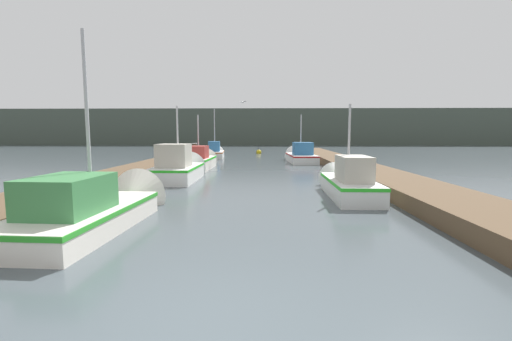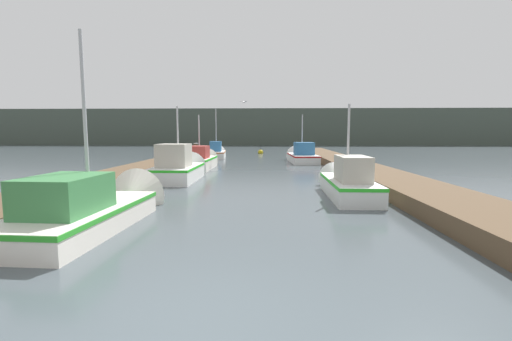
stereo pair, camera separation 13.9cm
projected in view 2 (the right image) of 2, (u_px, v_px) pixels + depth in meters
The scene contains 14 objects.
ground_plane at pixel (197, 333), 3.74m from camera, with size 200.00×200.00×0.00m.
dock_left at pixel (155, 167), 19.80m from camera, with size 2.34×40.00×0.47m.
dock_right at pixel (355, 167), 19.41m from camera, with size 2.34×40.00×0.47m.
distant_shore_ridge at pixel (264, 128), 66.43m from camera, with size 120.00×16.00×6.36m.
fishing_boat_0 at pixel (96, 207), 8.13m from camera, with size 1.99×5.08×4.99m.
fishing_boat_1 at pixel (346, 182), 11.98m from camera, with size 1.47×4.83×3.49m.
fishing_boat_2 at pixel (180, 168), 16.00m from camera, with size 1.83×4.51×3.90m.
fishing_boat_3 at pixel (200, 160), 21.24m from camera, with size 1.73×4.73×3.71m.
fishing_boat_4 at pixel (301, 156), 25.91m from camera, with size 2.03×5.86×4.05m.
fishing_boat_5 at pixel (217, 153), 30.20m from camera, with size 1.87×4.80×4.67m.
mooring_piling_0 at pixel (307, 148), 34.65m from camera, with size 0.27×0.27×1.24m.
mooring_piling_1 at pixel (196, 153), 25.27m from camera, with size 0.36×0.36×1.42m.
channel_buoy at pixel (261, 152), 35.99m from camera, with size 0.54×0.54×1.04m.
seagull_lead at pixel (244, 102), 22.93m from camera, with size 0.52×0.40×0.12m.
Camera 2 is at (0.76, -3.50, 2.17)m, focal length 24.00 mm.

